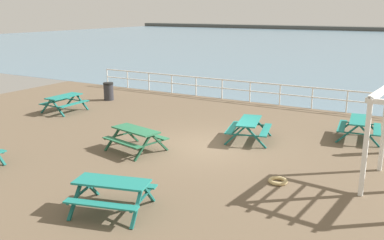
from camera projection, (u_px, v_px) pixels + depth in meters
The scene contains 10 objects.
ground_plane at pixel (209, 148), 15.20m from camera, with size 30.00×24.00×0.20m, color brown.
sea_band at pixel (384, 45), 59.32m from camera, with size 142.00×90.00×0.01m, color slate.
seaward_railing at pixel (280, 91), 21.48m from camera, with size 23.07×0.07×1.08m.
picnic_table_near_left at pixel (360, 124), 15.82m from camera, with size 1.73×1.97×0.80m.
picnic_table_near_right at pixel (249, 125), 15.66m from camera, with size 1.88×2.10×0.80m.
picnic_table_mid_centre at pixel (112, 188), 10.13m from camera, with size 2.14×1.93×0.80m.
picnic_table_far_left at pixel (64, 100), 20.12m from camera, with size 1.56×1.82×0.80m.
picnic_table_far_right at pixel (136, 134), 14.50m from camera, with size 2.07×1.85×0.80m.
litter_bin at pixel (109, 91), 22.75m from camera, with size 0.55×0.55×0.95m.
rope_coil at pixel (278, 181), 11.90m from camera, with size 0.55×0.55×0.11m, color tan.
Camera 1 is at (6.72, -12.80, 4.74)m, focal length 39.46 mm.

